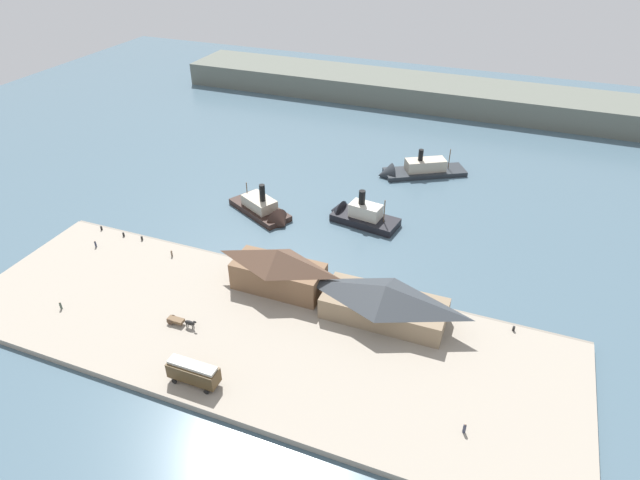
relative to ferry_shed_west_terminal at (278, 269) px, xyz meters
The scene contains 19 objects.
ground_plane 11.15m from the ferry_shed_west_terminal, 82.83° to the left, with size 320.00×320.00×0.00m, color #476070.
quay_promenade 13.56m from the ferry_shed_west_terminal, 84.54° to the right, with size 110.00×36.00×1.20m, color #9E9384.
seawall_edge 7.97m from the ferry_shed_west_terminal, 78.54° to the left, with size 110.00×0.80×1.00m, color gray.
ferry_shed_west_terminal is the anchor object (origin of this frame).
ferry_shed_customs_shed 21.07m from the ferry_shed_west_terminal, ahead, with size 22.25×9.43×7.07m.
street_tram 26.59m from the ferry_shed_west_terminal, 94.53° to the right, with size 8.24×2.87×4.00m.
horse_cart 19.99m from the ferry_shed_west_terminal, 125.84° to the right, with size 5.86×1.38×1.87m.
pedestrian_near_cart 42.87m from the ferry_shed_west_terminal, behind, with size 0.39×0.39×1.58m.
pedestrian_near_west_shed 43.64m from the ferry_shed_west_terminal, 27.93° to the right, with size 0.44×0.44×1.79m.
pedestrian_walking_east 25.76m from the ferry_shed_west_terminal, behind, with size 0.38×0.38×1.53m.
pedestrian_near_east_shed 40.22m from the ferry_shed_west_terminal, 149.60° to the right, with size 0.39×0.39×1.58m.
mooring_post_west 35.65m from the ferry_shed_west_terminal, behind, with size 0.44×0.44×0.90m, color black.
mooring_post_center_east 40.31m from the ferry_shed_west_terminal, behind, with size 0.44×0.44×0.90m, color black.
mooring_post_east 43.50m from the ferry_shed_west_terminal, ahead, with size 0.44×0.44×0.90m, color black.
mooring_post_center_west 46.67m from the ferry_shed_west_terminal, behind, with size 0.44×0.44×0.90m, color black.
ferry_departing_north 32.00m from the ferry_shed_west_terminal, 79.83° to the left, with size 17.59×8.88×10.34m.
ferry_outer_harbor 29.91m from the ferry_shed_west_terminal, 121.33° to the left, with size 19.24×14.19×10.36m.
ferry_near_quay 61.21m from the ferry_shed_west_terminal, 78.65° to the left, with size 24.03×17.76×9.83m.
far_headland 119.52m from the ferry_shed_west_terminal, 89.43° to the left, with size 180.00×24.00×8.00m, color #60665B.
Camera 1 is at (36.36, -83.37, 66.10)m, focal length 30.44 mm.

